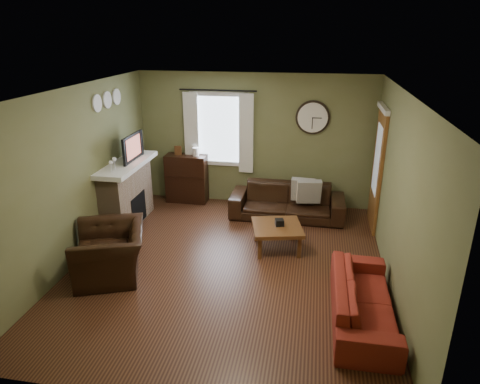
% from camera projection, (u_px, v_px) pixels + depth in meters
% --- Properties ---
extents(floor, '(4.60, 5.20, 0.00)m').
position_uv_depth(floor, '(229.00, 265.00, 6.48)').
color(floor, '#432416').
rests_on(floor, ground).
extents(ceiling, '(4.60, 5.20, 0.00)m').
position_uv_depth(ceiling, '(227.00, 91.00, 5.55)').
color(ceiling, white).
rests_on(ceiling, ground).
extents(wall_left, '(0.00, 5.20, 2.60)m').
position_uv_depth(wall_left, '(78.00, 176.00, 6.39)').
color(wall_left, '#666A3F').
rests_on(wall_left, ground).
extents(wall_right, '(0.00, 5.20, 2.60)m').
position_uv_depth(wall_right, '(399.00, 195.00, 5.64)').
color(wall_right, '#666A3F').
rests_on(wall_right, ground).
extents(wall_back, '(4.60, 0.00, 2.60)m').
position_uv_depth(wall_back, '(255.00, 140.00, 8.40)').
color(wall_back, '#666A3F').
rests_on(wall_back, ground).
extents(wall_front, '(4.60, 0.00, 2.60)m').
position_uv_depth(wall_front, '(166.00, 288.00, 3.62)').
color(wall_front, '#666A3F').
rests_on(wall_front, ground).
extents(fireplace, '(0.40, 1.40, 1.10)m').
position_uv_depth(fireplace, '(127.00, 196.00, 7.68)').
color(fireplace, tan).
rests_on(fireplace, floor).
extents(firebox, '(0.04, 0.60, 0.55)m').
position_uv_depth(firebox, '(138.00, 209.00, 7.74)').
color(firebox, black).
rests_on(firebox, fireplace).
extents(mantel, '(0.58, 1.60, 0.08)m').
position_uv_depth(mantel, '(125.00, 164.00, 7.47)').
color(mantel, white).
rests_on(mantel, fireplace).
extents(tv, '(0.08, 0.60, 0.35)m').
position_uv_depth(tv, '(129.00, 150.00, 7.53)').
color(tv, black).
rests_on(tv, mantel).
extents(tv_screen, '(0.02, 0.62, 0.36)m').
position_uv_depth(tv_screen, '(133.00, 147.00, 7.49)').
color(tv_screen, '#994C3F').
rests_on(tv_screen, mantel).
extents(medallion_left, '(0.28, 0.28, 0.03)m').
position_uv_depth(medallion_left, '(97.00, 103.00, 6.78)').
color(medallion_left, white).
rests_on(medallion_left, wall_left).
extents(medallion_mid, '(0.28, 0.28, 0.03)m').
position_uv_depth(medallion_mid, '(107.00, 100.00, 7.11)').
color(medallion_mid, white).
rests_on(medallion_mid, wall_left).
extents(medallion_right, '(0.28, 0.28, 0.03)m').
position_uv_depth(medallion_right, '(116.00, 97.00, 7.43)').
color(medallion_right, white).
rests_on(medallion_right, wall_left).
extents(window_pane, '(1.00, 0.02, 1.30)m').
position_uv_depth(window_pane, '(219.00, 129.00, 8.43)').
color(window_pane, silver).
rests_on(window_pane, wall_back).
extents(curtain_rod, '(0.03, 0.03, 1.50)m').
position_uv_depth(curtain_rod, '(218.00, 90.00, 8.06)').
color(curtain_rod, black).
rests_on(curtain_rod, wall_back).
extents(curtain_left, '(0.28, 0.04, 1.55)m').
position_uv_depth(curtain_left, '(191.00, 132.00, 8.45)').
color(curtain_left, silver).
rests_on(curtain_left, wall_back).
extents(curtain_right, '(0.28, 0.04, 1.55)m').
position_uv_depth(curtain_right, '(246.00, 134.00, 8.27)').
color(curtain_right, silver).
rests_on(curtain_right, wall_back).
extents(wall_clock, '(0.64, 0.06, 0.64)m').
position_uv_depth(wall_clock, '(313.00, 118.00, 8.00)').
color(wall_clock, white).
rests_on(wall_clock, wall_back).
extents(door, '(0.05, 0.90, 2.10)m').
position_uv_depth(door, '(377.00, 171.00, 7.43)').
color(door, brown).
rests_on(door, floor).
extents(bookshelf, '(0.83, 0.35, 0.99)m').
position_uv_depth(bookshelf, '(187.00, 178.00, 8.74)').
color(bookshelf, black).
rests_on(bookshelf, floor).
extents(book, '(0.24, 0.26, 0.02)m').
position_uv_depth(book, '(184.00, 153.00, 8.80)').
color(book, '#553117').
rests_on(book, bookshelf).
extents(sofa_brown, '(2.11, 0.83, 0.62)m').
position_uv_depth(sofa_brown, '(287.00, 201.00, 8.06)').
color(sofa_brown, black).
rests_on(sofa_brown, floor).
extents(pillow_left, '(0.44, 0.16, 0.44)m').
position_uv_depth(pillow_left, '(303.00, 190.00, 7.97)').
color(pillow_left, gray).
rests_on(pillow_left, sofa_brown).
extents(pillow_right, '(0.46, 0.20, 0.44)m').
position_uv_depth(pillow_right, '(309.00, 192.00, 7.88)').
color(pillow_right, gray).
rests_on(pillow_right, sofa_brown).
extents(sofa_red, '(0.72, 1.84, 0.54)m').
position_uv_depth(sofa_red, '(363.00, 300.00, 5.21)').
color(sofa_red, maroon).
rests_on(sofa_red, floor).
extents(armchair, '(1.30, 1.38, 0.72)m').
position_uv_depth(armchair, '(110.00, 252.00, 6.14)').
color(armchair, black).
rests_on(armchair, floor).
extents(coffee_table, '(0.92, 0.92, 0.41)m').
position_uv_depth(coffee_table, '(277.00, 237.00, 6.91)').
color(coffee_table, '#553117').
rests_on(coffee_table, floor).
extents(tissue_box, '(0.16, 0.16, 0.10)m').
position_uv_depth(tissue_box, '(279.00, 226.00, 6.85)').
color(tissue_box, black).
rests_on(tissue_box, coffee_table).
extents(wine_glass_a, '(0.07, 0.07, 0.19)m').
position_uv_depth(wine_glass_a, '(111.00, 167.00, 6.90)').
color(wine_glass_a, white).
rests_on(wine_glass_a, mantel).
extents(wine_glass_b, '(0.07, 0.07, 0.21)m').
position_uv_depth(wine_glass_b, '(115.00, 164.00, 7.01)').
color(wine_glass_b, white).
rests_on(wine_glass_b, mantel).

